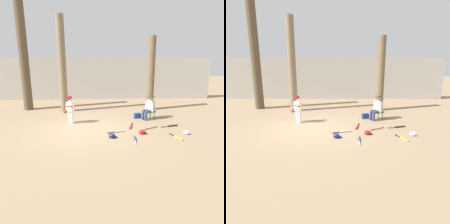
# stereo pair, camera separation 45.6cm
# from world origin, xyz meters

# --- Properties ---
(ground_plane) EXTENTS (60.00, 60.00, 0.00)m
(ground_plane) POSITION_xyz_m (0.00, 0.00, 0.00)
(ground_plane) COLOR #937A5B
(concrete_back_wall) EXTENTS (18.00, 0.36, 3.09)m
(concrete_back_wall) POSITION_xyz_m (0.00, 7.25, 1.54)
(concrete_back_wall) COLOR #ADA89E
(concrete_back_wall) RESTS_ON ground
(tree_near_player) EXTENTS (0.67, 0.67, 5.32)m
(tree_near_player) POSITION_xyz_m (-1.39, 3.33, 2.31)
(tree_near_player) COLOR #7F6B51
(tree_near_player) RESTS_ON ground
(tree_behind_spectator) EXTENTS (0.59, 0.59, 4.32)m
(tree_behind_spectator) POSITION_xyz_m (3.60, 3.55, 1.88)
(tree_behind_spectator) COLOR brown
(tree_behind_spectator) RESTS_ON ground
(young_ballplayer) EXTENTS (0.59, 0.40, 1.31)m
(young_ballplayer) POSITION_xyz_m (-0.70, 1.01, 0.74)
(young_ballplayer) COLOR white
(young_ballplayer) RESTS_ON ground
(folding_stool) EXTENTS (0.55, 0.55, 0.41)m
(folding_stool) POSITION_xyz_m (3.18, 1.58, 0.36)
(folding_stool) COLOR #196B2D
(folding_stool) RESTS_ON ground
(seated_spectator) EXTENTS (0.65, 0.59, 1.20)m
(seated_spectator) POSITION_xyz_m (3.10, 1.52, 0.64)
(seated_spectator) COLOR navy
(seated_spectator) RESTS_ON ground
(handbag_beside_stool) EXTENTS (0.38, 0.26, 0.26)m
(handbag_beside_stool) POSITION_xyz_m (2.56, 1.70, 0.13)
(handbag_beside_stool) COLOR navy
(handbag_beside_stool) RESTS_ON ground
(tree_far_left) EXTENTS (0.83, 0.83, 6.24)m
(tree_far_left) POSITION_xyz_m (-3.63, 3.94, 2.69)
(tree_far_left) COLOR brown
(tree_far_left) RESTS_ON ground
(bat_blue_youth) EXTENTS (0.12, 0.72, 0.07)m
(bat_blue_youth) POSITION_xyz_m (1.97, -1.17, 0.03)
(bat_blue_youth) COLOR #2347AD
(bat_blue_youth) RESTS_ON ground
(bat_yellow_trainer) EXTENTS (0.32, 0.68, 0.07)m
(bat_yellow_trainer) POSITION_xyz_m (3.61, -1.10, 0.03)
(bat_yellow_trainer) COLOR yellow
(bat_yellow_trainer) RESTS_ON ground
(bat_wood_tan) EXTENTS (0.64, 0.45, 0.07)m
(bat_wood_tan) POSITION_xyz_m (2.95, 0.12, 0.03)
(bat_wood_tan) COLOR tan
(bat_wood_tan) RESTS_ON ground
(bat_red_barrel) EXTENTS (0.27, 0.76, 0.07)m
(bat_red_barrel) POSITION_xyz_m (2.02, 0.26, 0.03)
(bat_red_barrel) COLOR red
(bat_red_barrel) RESTS_ON ground
(bat_black_composite) EXTENTS (0.79, 0.27, 0.07)m
(bat_black_composite) POSITION_xyz_m (3.85, 0.29, 0.03)
(bat_black_composite) COLOR black
(bat_black_composite) RESTS_ON ground
(bat_aluminum_silver) EXTENTS (0.74, 0.32, 0.07)m
(bat_aluminum_silver) POSITION_xyz_m (1.43, -0.33, 0.03)
(bat_aluminum_silver) COLOR #B7BCC6
(bat_aluminum_silver) RESTS_ON ground
(batting_helmet_red) EXTENTS (0.32, 0.24, 0.18)m
(batting_helmet_red) POSITION_xyz_m (2.36, -0.57, 0.08)
(batting_helmet_red) COLOR #A81919
(batting_helmet_red) RESTS_ON ground
(batting_helmet_navy) EXTENTS (0.31, 0.24, 0.18)m
(batting_helmet_navy) POSITION_xyz_m (1.14, -0.94, 0.08)
(batting_helmet_navy) COLOR navy
(batting_helmet_navy) RESTS_ON ground
(batting_helmet_white) EXTENTS (0.29, 0.22, 0.16)m
(batting_helmet_white) POSITION_xyz_m (4.13, -0.69, 0.07)
(batting_helmet_white) COLOR silver
(batting_helmet_white) RESTS_ON ground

